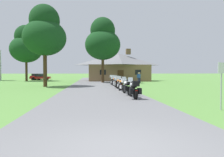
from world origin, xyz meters
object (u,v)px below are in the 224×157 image
object	(u,v)px
motorcycle_orange_third_in_row	(122,85)
bystander_blue_shirt_beside_signpost	(139,77)
tree_left_far	(26,46)
motorcycle_orange_sixth_in_row	(115,82)
motorcycle_orange_fourth_in_row	(120,84)
metal_signpost_roadside	(221,80)
motorcycle_white_second_in_row	(128,87)
tree_left_near	(45,33)
parked_red_suv_far_left	(38,76)
parked_red_sedan_far_left	(40,77)
tree_by_lodge_front	(103,41)
motorcycle_silver_nearest_to_camera	(134,90)
motorcycle_black_farthest_in_row	(112,81)
bystander_olive_shirt_near_lodge	(140,77)
motorcycle_blue_fifth_in_row	(116,83)

from	to	relation	value
motorcycle_orange_third_in_row	bystander_blue_shirt_beside_signpost	xyz separation A→B (m)	(4.67, 13.47, 0.33)
tree_left_far	motorcycle_orange_sixth_in_row	bearing A→B (deg)	-48.03
motorcycle_orange_fourth_in_row	metal_signpost_roadside	size ratio (longest dim) A/B	0.97
motorcycle_orange_third_in_row	tree_left_far	xyz separation A→B (m)	(-15.27, 23.48, 6.27)
motorcycle_white_second_in_row	tree_left_near	size ratio (longest dim) A/B	0.22
motorcycle_orange_sixth_in_row	parked_red_suv_far_left	world-z (taller)	parked_red_suv_far_left
bystander_blue_shirt_beside_signpost	metal_signpost_roadside	size ratio (longest dim) A/B	0.79
tree_left_near	parked_red_sedan_far_left	world-z (taller)	tree_left_near
motorcycle_orange_third_in_row	tree_by_lodge_front	bearing A→B (deg)	86.24
motorcycle_silver_nearest_to_camera	tree_by_lodge_front	world-z (taller)	tree_by_lodge_front
motorcycle_black_farthest_in_row	parked_red_suv_far_left	xyz separation A→B (m)	(-14.99, 22.59, 0.16)
bystander_olive_shirt_near_lodge	motorcycle_white_second_in_row	bearing A→B (deg)	-138.18
motorcycle_white_second_in_row	tree_by_lodge_front	world-z (taller)	tree_by_lodge_front
motorcycle_orange_sixth_in_row	metal_signpost_roadside	size ratio (longest dim) A/B	0.97
motorcycle_white_second_in_row	parked_red_suv_far_left	bearing A→B (deg)	108.02
bystander_olive_shirt_near_lodge	tree_by_lodge_front	size ratio (longest dim) A/B	0.16
tree_left_far	motorcycle_black_farthest_in_row	bearing A→B (deg)	-44.41
motorcycle_orange_third_in_row	bystander_blue_shirt_beside_signpost	world-z (taller)	bystander_blue_shirt_beside_signpost
motorcycle_orange_sixth_in_row	tree_left_near	xyz separation A→B (m)	(-8.22, 0.92, 5.75)
motorcycle_orange_fourth_in_row	parked_red_sedan_far_left	world-z (taller)	motorcycle_orange_fourth_in_row
metal_signpost_roadside	tree_by_lodge_front	world-z (taller)	tree_by_lodge_front
metal_signpost_roadside	tree_by_lodge_front	xyz separation A→B (m)	(-3.99, 23.72, 5.42)
motorcycle_orange_third_in_row	motorcycle_orange_fourth_in_row	bearing A→B (deg)	81.22
bystander_olive_shirt_near_lodge	metal_signpost_roadside	world-z (taller)	metal_signpost_roadside
motorcycle_black_farthest_in_row	motorcycle_orange_fourth_in_row	bearing A→B (deg)	-92.41
motorcycle_blue_fifth_in_row	tree_left_far	distance (m)	25.46
metal_signpost_roadside	tree_left_near	distance (m)	20.05
motorcycle_orange_sixth_in_row	bystander_blue_shirt_beside_signpost	world-z (taller)	bystander_blue_shirt_beside_signpost
bystander_blue_shirt_beside_signpost	tree_left_far	distance (m)	23.10
motorcycle_silver_nearest_to_camera	motorcycle_blue_fifth_in_row	world-z (taller)	same
motorcycle_orange_sixth_in_row	tree_left_far	xyz separation A→B (m)	(-15.42, 17.14, 6.28)
motorcycle_black_farthest_in_row	bystander_olive_shirt_near_lodge	world-z (taller)	bystander_olive_shirt_near_lodge
motorcycle_orange_sixth_in_row	bystander_olive_shirt_near_lodge	xyz separation A→B (m)	(4.77, 7.45, 0.32)
motorcycle_orange_third_in_row	bystander_olive_shirt_near_lodge	world-z (taller)	bystander_olive_shirt_near_lodge
motorcycle_blue_fifth_in_row	tree_left_near	distance (m)	10.40
bystander_olive_shirt_near_lodge	parked_red_sedan_far_left	world-z (taller)	bystander_olive_shirt_near_lodge
motorcycle_white_second_in_row	tree_by_lodge_front	size ratio (longest dim) A/B	0.20
motorcycle_orange_fourth_in_row	bystander_olive_shirt_near_lodge	world-z (taller)	bystander_olive_shirt_near_lodge
bystander_olive_shirt_near_lodge	tree_by_lodge_front	distance (m)	8.30
tree_by_lodge_front	tree_left_far	size ratio (longest dim) A/B	0.97
motorcycle_silver_nearest_to_camera	tree_by_lodge_front	bearing A→B (deg)	91.83
tree_by_lodge_front	motorcycle_orange_third_in_row	bearing A→B (deg)	-86.89
parked_red_sedan_far_left	tree_left_far	bearing A→B (deg)	160.05
motorcycle_blue_fifth_in_row	parked_red_sedan_far_left	size ratio (longest dim) A/B	0.49
motorcycle_white_second_in_row	motorcycle_orange_fourth_in_row	distance (m)	4.42
motorcycle_black_farthest_in_row	motorcycle_blue_fifth_in_row	bearing A→B (deg)	-93.13
tree_left_near	parked_red_suv_far_left	size ratio (longest dim) A/B	1.98
tree_left_far	tree_by_lodge_front	bearing A→B (deg)	-29.95
bystander_blue_shirt_beside_signpost	metal_signpost_roadside	world-z (taller)	metal_signpost_roadside
bystander_blue_shirt_beside_signpost	motorcycle_black_farthest_in_row	bearing A→B (deg)	59.54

